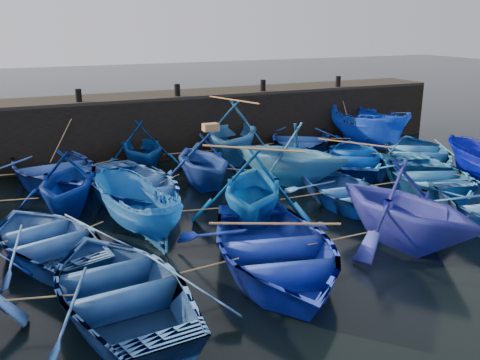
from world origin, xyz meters
name	(u,v)px	position (x,y,z in m)	size (l,w,h in m)	color
ground	(287,235)	(0.00, 0.00, 0.00)	(120.00, 120.00, 0.00)	black
quay_wall	(172,125)	(0.00, 10.50, 1.25)	(26.00, 2.50, 2.50)	black
quay_top	(171,95)	(0.00, 10.50, 2.56)	(26.00, 2.50, 0.12)	black
bollard_1	(79,95)	(-4.00, 9.60, 2.87)	(0.24, 0.24, 0.50)	black
bollard_2	(177,90)	(0.00, 9.60, 2.87)	(0.24, 0.24, 0.50)	black
bollard_3	(263,85)	(4.00, 9.60, 2.87)	(0.24, 0.24, 0.50)	black
bollard_4	(338,81)	(8.00, 9.60, 2.87)	(0.24, 0.24, 0.50)	black
boat_1	(53,169)	(-5.37, 7.46, 0.60)	(4.16, 5.81, 1.21)	navy
boat_2	(141,146)	(-2.02, 8.13, 0.98)	(3.21, 3.72, 1.96)	navy
boat_3	(233,131)	(1.79, 7.93, 1.27)	(4.17, 4.84, 2.55)	#2463A1
boat_4	(300,140)	(5.16, 8.18, 0.57)	(3.96, 5.53, 1.15)	navy
boat_5	(368,127)	(8.32, 7.54, 1.00)	(1.96, 5.19, 2.01)	#0E37CD
boat_7	(68,180)	(-5.20, 4.41, 1.00)	(3.29, 3.82, 2.01)	navy
boat_8	(133,185)	(-3.23, 4.43, 0.58)	(3.98, 5.57, 1.16)	blue
boat_9	(203,159)	(-0.55, 5.14, 0.99)	(3.25, 3.77, 1.98)	navy
boat_10	(290,153)	(2.39, 4.21, 1.13)	(3.71, 4.30, 2.26)	#2D70B6
boat_11	(354,157)	(5.67, 4.87, 0.51)	(3.53, 4.94, 1.02)	#003190
boat_12	(417,152)	(8.30, 4.22, 0.56)	(3.86, 5.40, 1.12)	#1C5B99
boat_14	(47,238)	(-6.13, 1.28, 0.48)	(3.31, 4.63, 0.96)	#275091
boat_15	(136,209)	(-3.79, 1.64, 0.76)	(1.49, 3.95, 1.53)	#13539E
boat_16	(253,186)	(-0.44, 1.33, 1.08)	(3.55, 4.11, 2.16)	#0854AF
boat_17	(348,192)	(2.90, 1.34, 0.46)	(3.15, 4.41, 0.91)	#1B4B9B
boat_18	(429,177)	(6.20, 1.33, 0.57)	(3.95, 5.52, 1.15)	#1D64AD
boat_21	(120,286)	(-5.03, -2.11, 0.55)	(3.77, 5.27, 1.09)	navy
boat_22	(274,249)	(-1.42, -1.90, 0.60)	(4.16, 5.82, 1.21)	#1228A2
boat_23	(406,204)	(2.41, -1.84, 1.14)	(3.72, 4.32, 2.27)	#232C9C
wooden_crate	(211,127)	(-0.25, 5.14, 2.11)	(0.54, 0.35, 0.26)	#92643F
mooring_ropes	(212,162)	(-0.27, 5.02, 0.89)	(18.11, 11.66, 2.10)	tan
loose_oars	(281,145)	(1.40, 3.05, 1.77)	(9.35, 11.91, 1.58)	#99724C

